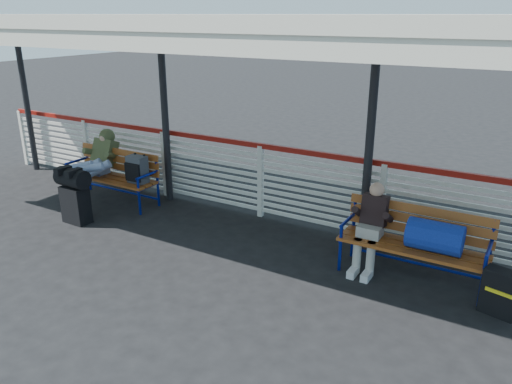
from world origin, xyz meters
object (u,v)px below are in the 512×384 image
Objects in this scene: luggage_stack at (74,193)px; bench_left at (121,170)px; traveler_man at (91,165)px; companion_person at (371,226)px; suitcase_side at (501,293)px; bench_right at (426,237)px.

bench_left is at bearing 90.99° from luggage_stack.
traveler_man reaches higher than luggage_stack.
companion_person is at bearing -2.01° from bench_left.
luggage_stack is at bearing -160.38° from suitcase_side.
bench_left is 0.51m from traveler_man.
suitcase_side is (1.60, -0.30, -0.33)m from companion_person.
suitcase_side is at bearing -18.15° from bench_right.
companion_person reaches higher than bench_right.
companion_person is (-0.69, 0.00, -0.02)m from bench_right.
companion_person is 1.66m from suitcase_side.
traveler_man is 6.49m from suitcase_side.
bench_left is at bearing -170.00° from suitcase_side.
bench_left is 5.22m from bench_right.
suitcase_side is at bearing -0.99° from traveler_man.
luggage_stack is at bearing -90.32° from bench_left.
bench_right is 1.01m from suitcase_side.
luggage_stack is 1.71× the size of suitcase_side.
bench_left is at bearing 178.25° from bench_right.
luggage_stack is at bearing -169.09° from companion_person.
bench_right is at bearing 10.80° from luggage_stack.
bench_right is at bearing 176.11° from suitcase_side.
bench_right is 0.69m from companion_person.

